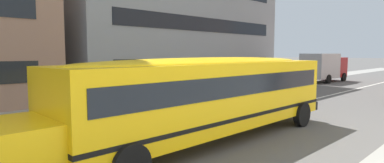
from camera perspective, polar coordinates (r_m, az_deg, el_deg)
name	(u,v)px	position (r m, az deg, el deg)	size (l,w,h in m)	color
ground_plane	(210,124)	(12.76, 3.26, -7.76)	(400.00, 400.00, 0.00)	#54514F
sidewalk_far	(114,104)	(18.30, -14.00, -3.93)	(120.00, 3.00, 0.01)	gray
lane_centreline	(210,124)	(12.76, 3.26, -7.75)	(110.00, 0.16, 0.01)	silver
school_bus	(207,92)	(10.05, 2.81, -1.90)	(12.19, 2.94, 2.72)	yellow
parked_car_beige_end_of_row	(273,79)	(25.05, 14.55, 0.41)	(3.93, 1.94, 1.64)	#C1B28E
box_truck	(324,66)	(33.87, 22.87, 2.54)	(6.12, 2.64, 2.82)	maroon
apartment_block_far_centre	(161,12)	(29.92, -5.75, 12.44)	(20.63, 11.88, 13.30)	gray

